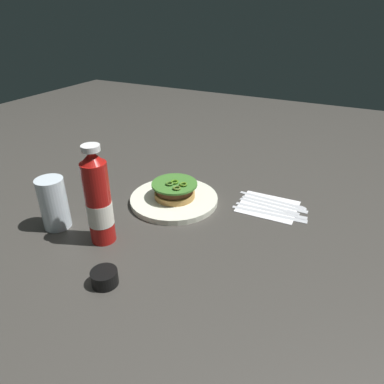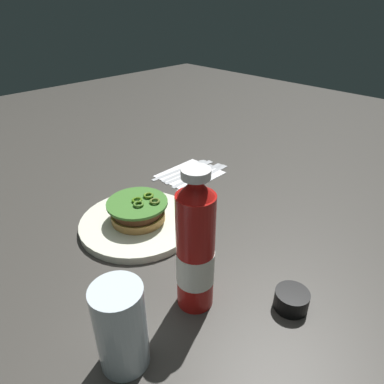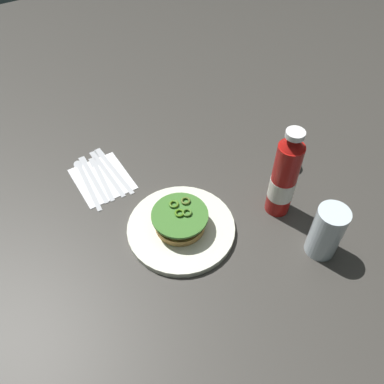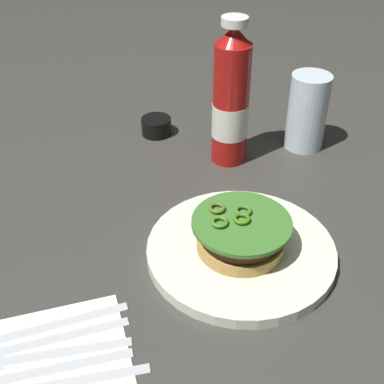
% 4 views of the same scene
% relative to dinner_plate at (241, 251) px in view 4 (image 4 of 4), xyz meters
% --- Properties ---
extents(ground_plane, '(3.00, 3.00, 0.00)m').
position_rel_dinner_plate_xyz_m(ground_plane, '(0.01, -0.10, -0.01)').
color(ground_plane, '#393632').
extents(dinner_plate, '(0.26, 0.26, 0.02)m').
position_rel_dinner_plate_xyz_m(dinner_plate, '(0.00, 0.00, 0.00)').
color(dinner_plate, silver).
rests_on(dinner_plate, ground_plane).
extents(burger_sandwich, '(0.13, 0.13, 0.05)m').
position_rel_dinner_plate_xyz_m(burger_sandwich, '(0.00, 0.00, 0.03)').
color(burger_sandwich, '#BC8B47').
rests_on(burger_sandwich, dinner_plate).
extents(ketchup_bottle, '(0.06, 0.06, 0.25)m').
position_rel_dinner_plate_xyz_m(ketchup_bottle, '(-0.06, -0.24, 0.10)').
color(ketchup_bottle, '#AA1511').
rests_on(ketchup_bottle, ground_plane).
extents(water_glass, '(0.07, 0.07, 0.14)m').
position_rel_dinner_plate_xyz_m(water_glass, '(-0.21, -0.25, 0.06)').
color(water_glass, silver).
rests_on(water_glass, ground_plane).
extents(condiment_cup, '(0.06, 0.06, 0.03)m').
position_rel_dinner_plate_xyz_m(condiment_cup, '(0.04, -0.36, 0.01)').
color(condiment_cup, black).
rests_on(condiment_cup, ground_plane).
extents(napkin, '(0.17, 0.14, 0.00)m').
position_rel_dinner_plate_xyz_m(napkin, '(0.26, 0.10, -0.01)').
color(napkin, white).
rests_on(napkin, ground_plane).
extents(steak_knife, '(0.21, 0.03, 0.00)m').
position_rel_dinner_plate_xyz_m(steak_knife, '(0.29, 0.06, -0.00)').
color(steak_knife, silver).
rests_on(steak_knife, napkin).
extents(table_knife, '(0.20, 0.02, 0.00)m').
position_rel_dinner_plate_xyz_m(table_knife, '(0.28, 0.08, -0.00)').
color(table_knife, silver).
rests_on(table_knife, napkin).
extents(fork_utensil, '(0.18, 0.03, 0.00)m').
position_rel_dinner_plate_xyz_m(fork_utensil, '(0.28, 0.10, -0.00)').
color(fork_utensil, silver).
rests_on(fork_utensil, napkin).
extents(butter_knife, '(0.20, 0.02, 0.00)m').
position_rel_dinner_plate_xyz_m(butter_knife, '(0.28, 0.12, -0.00)').
color(butter_knife, silver).
rests_on(butter_knife, napkin).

